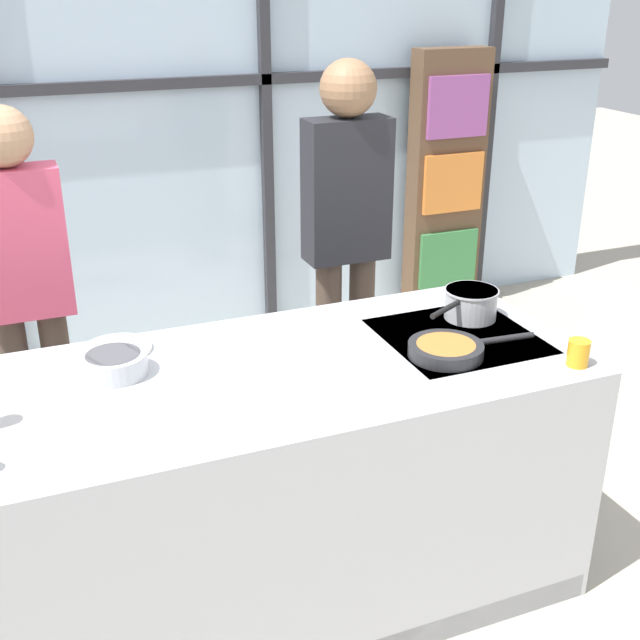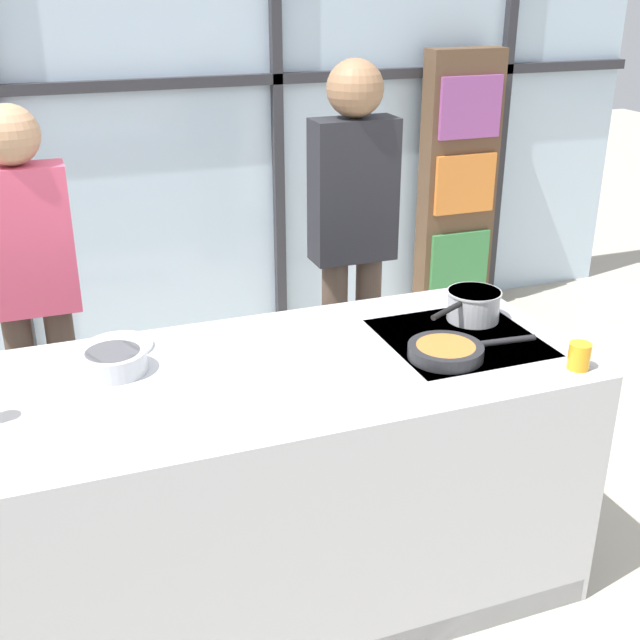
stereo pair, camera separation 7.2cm
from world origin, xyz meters
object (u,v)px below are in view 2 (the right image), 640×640
at_px(spectator_far_left, 30,277).
at_px(mixing_bowl, 113,361).
at_px(juice_glass_near, 579,356).
at_px(white_plate, 118,346).
at_px(frying_pan, 447,351).
at_px(spectator_center_left, 353,225).
at_px(saucepan, 473,305).

bearing_deg(spectator_far_left, mixing_bowl, 104.79).
distance_m(spectator_far_left, juice_glass_near, 2.12).
bearing_deg(white_plate, mixing_bowl, -101.23).
height_order(spectator_far_left, frying_pan, spectator_far_left).
relative_size(mixing_bowl, juice_glass_near, 2.41).
relative_size(frying_pan, white_plate, 1.95).
bearing_deg(spectator_center_left, white_plate, 30.21).
relative_size(spectator_far_left, frying_pan, 3.62).
relative_size(spectator_center_left, saucepan, 5.20).
xyz_separation_m(spectator_far_left, juice_glass_near, (1.64, -1.34, -0.02)).
distance_m(saucepan, mixing_bowl, 1.30).
relative_size(spectator_center_left, juice_glass_near, 19.98).
distance_m(saucepan, white_plate, 1.28).
xyz_separation_m(spectator_far_left, white_plate, (0.26, -0.67, -0.05)).
height_order(spectator_far_left, juice_glass_near, spectator_far_left).
height_order(spectator_far_left, white_plate, spectator_far_left).
xyz_separation_m(frying_pan, juice_glass_near, (0.36, -0.22, 0.02)).
bearing_deg(frying_pan, saucepan, 46.01).
bearing_deg(spectator_center_left, mixing_bowl, 35.50).
distance_m(spectator_center_left, saucepan, 0.88).
bearing_deg(spectator_far_left, spectator_center_left, -180.00).
bearing_deg(saucepan, spectator_center_left, 97.85).
height_order(frying_pan, white_plate, frying_pan).
distance_m(white_plate, mixing_bowl, 0.18).
relative_size(spectator_center_left, frying_pan, 3.87).
xyz_separation_m(frying_pan, saucepan, (0.24, 0.25, 0.04)).
bearing_deg(mixing_bowl, spectator_center_left, 35.50).
relative_size(saucepan, white_plate, 1.45).
relative_size(spectator_far_left, juice_glass_near, 18.68).
bearing_deg(spectator_center_left, saucepan, 97.85).
distance_m(spectator_far_left, saucepan, 1.75).
relative_size(frying_pan, saucepan, 1.34).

